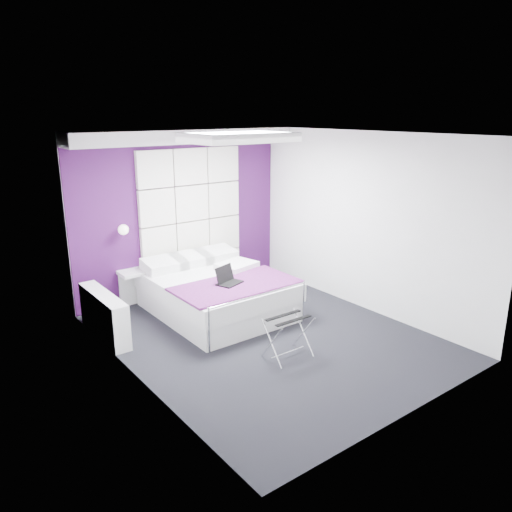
# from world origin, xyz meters

# --- Properties ---
(floor) EXTENTS (4.40, 4.40, 0.00)m
(floor) POSITION_xyz_m (0.00, 0.00, 0.00)
(floor) COLOR black
(floor) RESTS_ON ground
(ceiling) EXTENTS (4.40, 4.40, 0.00)m
(ceiling) POSITION_xyz_m (0.00, 0.00, 2.60)
(ceiling) COLOR white
(ceiling) RESTS_ON wall_back
(wall_back) EXTENTS (3.60, 0.00, 3.60)m
(wall_back) POSITION_xyz_m (0.00, 2.20, 1.30)
(wall_back) COLOR white
(wall_back) RESTS_ON floor
(wall_left) EXTENTS (0.00, 4.40, 4.40)m
(wall_left) POSITION_xyz_m (-1.80, 0.00, 1.30)
(wall_left) COLOR white
(wall_left) RESTS_ON floor
(wall_right) EXTENTS (0.00, 4.40, 4.40)m
(wall_right) POSITION_xyz_m (1.80, 0.00, 1.30)
(wall_right) COLOR white
(wall_right) RESTS_ON floor
(accent_wall) EXTENTS (3.58, 0.02, 2.58)m
(accent_wall) POSITION_xyz_m (0.00, 2.19, 1.30)
(accent_wall) COLOR #3C0F45
(accent_wall) RESTS_ON wall_back
(soffit) EXTENTS (3.58, 0.50, 0.20)m
(soffit) POSITION_xyz_m (0.00, 1.95, 2.50)
(soffit) COLOR white
(soffit) RESTS_ON wall_back
(headboard) EXTENTS (1.80, 0.08, 2.30)m
(headboard) POSITION_xyz_m (0.15, 2.14, 1.17)
(headboard) COLOR white
(headboard) RESTS_ON wall_back
(skylight) EXTENTS (1.36, 0.86, 0.12)m
(skylight) POSITION_xyz_m (0.00, 0.60, 2.55)
(skylight) COLOR white
(skylight) RESTS_ON ceiling
(wall_lamp) EXTENTS (0.15, 0.15, 0.15)m
(wall_lamp) POSITION_xyz_m (-1.05, 2.06, 1.22)
(wall_lamp) COLOR white
(wall_lamp) RESTS_ON wall_back
(radiator) EXTENTS (0.22, 1.20, 0.60)m
(radiator) POSITION_xyz_m (-1.69, 1.30, 0.30)
(radiator) COLOR white
(radiator) RESTS_ON floor
(bed) EXTENTS (1.71, 2.06, 0.72)m
(bed) POSITION_xyz_m (-0.08, 1.11, 0.31)
(bed) COLOR white
(bed) RESTS_ON floor
(nightstand) EXTENTS (0.45, 0.35, 0.05)m
(nightstand) POSITION_xyz_m (-0.93, 2.02, 0.55)
(nightstand) COLOR white
(nightstand) RESTS_ON wall_back
(luggage_rack) EXTENTS (0.52, 0.38, 0.51)m
(luggage_rack) POSITION_xyz_m (-0.15, -0.58, 0.26)
(luggage_rack) COLOR silver
(luggage_rack) RESTS_ON floor
(laptop) EXTENTS (0.34, 0.24, 0.25)m
(laptop) POSITION_xyz_m (-0.14, 0.71, 0.64)
(laptop) COLOR black
(laptop) RESTS_ON bed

